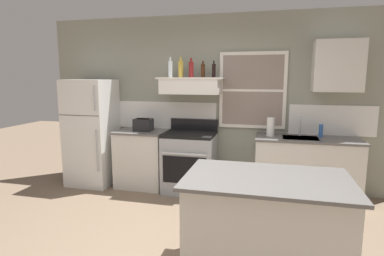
% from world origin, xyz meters
% --- Properties ---
extents(back_wall, '(5.40, 0.11, 2.70)m').
position_xyz_m(back_wall, '(0.03, 2.23, 1.35)').
color(back_wall, gray).
rests_on(back_wall, ground_plane).
extents(refrigerator, '(0.70, 0.72, 1.71)m').
position_xyz_m(refrigerator, '(-1.90, 1.84, 0.86)').
color(refrigerator, white).
rests_on(refrigerator, ground_plane).
extents(counter_left_of_stove, '(0.79, 0.63, 0.91)m').
position_xyz_m(counter_left_of_stove, '(-1.05, 1.90, 0.46)').
color(counter_left_of_stove, silver).
rests_on(counter_left_of_stove, ground_plane).
extents(toaster, '(0.30, 0.20, 0.19)m').
position_xyz_m(toaster, '(-1.01, 1.88, 1.01)').
color(toaster, black).
rests_on(toaster, counter_left_of_stove).
extents(stove_range, '(0.76, 0.69, 1.09)m').
position_xyz_m(stove_range, '(-0.25, 1.86, 0.46)').
color(stove_range, '#9EA0A5').
rests_on(stove_range, ground_plane).
extents(range_hood_shelf, '(0.96, 0.52, 0.24)m').
position_xyz_m(range_hood_shelf, '(-0.25, 1.96, 1.62)').
color(range_hood_shelf, white).
extents(bottle_clear_tall, '(0.06, 0.06, 0.30)m').
position_xyz_m(bottle_clear_tall, '(-0.57, 1.94, 1.87)').
color(bottle_clear_tall, silver).
rests_on(bottle_clear_tall, range_hood_shelf).
extents(bottle_champagne_gold_foil, '(0.08, 0.08, 0.30)m').
position_xyz_m(bottle_champagne_gold_foil, '(-0.42, 1.98, 1.87)').
color(bottle_champagne_gold_foil, '#B29333').
rests_on(bottle_champagne_gold_foil, range_hood_shelf).
extents(bottle_red_label_wine, '(0.07, 0.07, 0.29)m').
position_xyz_m(bottle_red_label_wine, '(-0.25, 1.97, 1.87)').
color(bottle_red_label_wine, maroon).
rests_on(bottle_red_label_wine, range_hood_shelf).
extents(bottle_brown_stout, '(0.06, 0.06, 0.24)m').
position_xyz_m(bottle_brown_stout, '(-0.08, 2.01, 1.85)').
color(bottle_brown_stout, '#381E0F').
rests_on(bottle_brown_stout, range_hood_shelf).
extents(bottle_balsamic_dark, '(0.06, 0.06, 0.25)m').
position_xyz_m(bottle_balsamic_dark, '(0.08, 2.00, 1.85)').
color(bottle_balsamic_dark, black).
rests_on(bottle_balsamic_dark, range_hood_shelf).
extents(counter_right_with_sink, '(1.43, 0.63, 0.91)m').
position_xyz_m(counter_right_with_sink, '(1.45, 1.90, 0.46)').
color(counter_right_with_sink, silver).
rests_on(counter_right_with_sink, ground_plane).
extents(sink_faucet, '(0.03, 0.17, 0.28)m').
position_xyz_m(sink_faucet, '(1.35, 2.00, 1.08)').
color(sink_faucet, silver).
rests_on(sink_faucet, counter_right_with_sink).
extents(paper_towel_roll, '(0.11, 0.11, 0.27)m').
position_xyz_m(paper_towel_roll, '(0.94, 1.90, 1.04)').
color(paper_towel_roll, white).
rests_on(paper_towel_roll, counter_right_with_sink).
extents(dish_soap_bottle, '(0.06, 0.06, 0.18)m').
position_xyz_m(dish_soap_bottle, '(1.63, 2.00, 1.00)').
color(dish_soap_bottle, blue).
rests_on(dish_soap_bottle, counter_right_with_sink).
extents(kitchen_island, '(1.40, 0.90, 0.91)m').
position_xyz_m(kitchen_island, '(0.92, -0.04, 0.46)').
color(kitchen_island, silver).
rests_on(kitchen_island, ground_plane).
extents(upper_cabinet_right, '(0.64, 0.32, 0.70)m').
position_xyz_m(upper_cabinet_right, '(1.80, 2.04, 1.90)').
color(upper_cabinet_right, silver).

